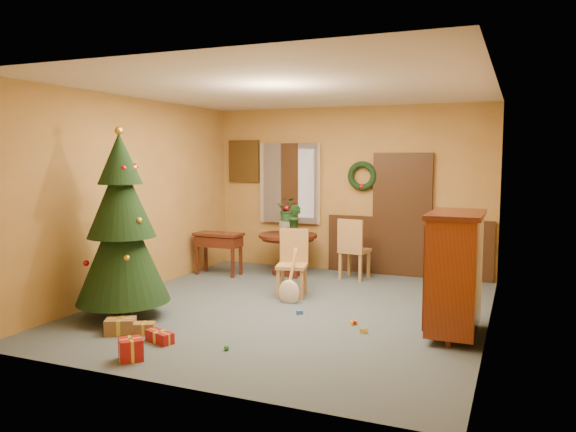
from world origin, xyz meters
The scene contains 21 objects.
room_envelope centered at (0.21, 2.70, 1.12)m, with size 5.50×5.50×5.50m.
dining_table centered at (-0.90, 2.08, 0.49)m, with size 1.02×1.02×0.70m.
urn centered at (-0.90, 2.08, 0.81)m, with size 0.30×0.30×0.22m, color slate.
centerpiece_plant centered at (-0.90, 2.08, 1.13)m, with size 0.37×0.32×0.41m, color #1E4C23.
chair_near centered at (-0.24, 0.70, 0.52)m, with size 0.50×0.50×0.97m.
chair_far centered at (0.27, 2.10, 0.54)m, with size 0.49×0.49×1.02m.
guitar centered at (-0.12, 0.28, 0.37)m, with size 0.31×0.15×0.74m, color beige, non-canonical shape.
plant_stand centered at (-0.65, 1.79, 0.52)m, with size 0.33×0.33×0.84m.
stand_plant centered at (-0.65, 1.79, 1.04)m, with size 0.22×0.18×0.40m, color #19471E.
christmas_tree centered at (-1.79, -1.18, 1.14)m, with size 1.16×1.16×2.40m.
writing_desk centered at (-1.98, 1.58, 0.55)m, with size 0.82×0.41×0.73m.
sideboard centered at (2.15, -0.31, 0.76)m, with size 0.58×1.10×1.41m.
gift_a centered at (-1.40, -1.72, 0.09)m, with size 0.40×0.36×0.18m.
gift_b centered at (-0.74, -2.37, 0.11)m, with size 0.31×0.31×0.22m.
gift_c centered at (-1.14, -1.62, 0.06)m, with size 0.28×0.25×0.13m.
gift_d centered at (-0.80, -1.81, 0.06)m, with size 0.38×0.25×0.13m.
toy_a centered at (0.22, -0.19, 0.03)m, with size 0.08×0.05×0.05m, color #2A68B6.
toy_b centered at (0.00, -1.75, 0.03)m, with size 0.06×0.06×0.06m, color #268E3E.
toy_c centered at (0.99, -0.37, 0.03)m, with size 0.08×0.05×0.05m, color gold.
toy_d centered at (0.99, -0.37, 0.03)m, with size 0.06×0.06×0.06m, color #B40C18.
toy_e centered at (1.19, -0.64, 0.03)m, with size 0.08×0.05×0.05m, color gold.
Camera 1 is at (2.80, -6.79, 2.02)m, focal length 35.00 mm.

